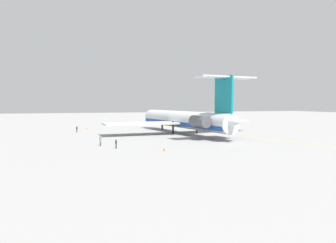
{
  "coord_description": "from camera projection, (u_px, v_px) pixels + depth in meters",
  "views": [
    {
      "loc": [
        -77.27,
        35.06,
        7.96
      ],
      "look_at": [
        -0.18,
        9.91,
        3.19
      ],
      "focal_mm": 33.94,
      "sensor_mm": 36.0,
      "label": 1
    }
  ],
  "objects": [
    {
      "name": "ground",
      "position": [
        203.0,
        133.0,
        84.65
      ],
      "size": [
        364.18,
        364.18,
        0.0
      ],
      "primitive_type": "plane",
      "color": "gray"
    },
    {
      "name": "main_jetliner",
      "position": [
        185.0,
        119.0,
        81.26
      ],
      "size": [
        46.52,
        41.24,
        13.56
      ],
      "rotation": [
        0.0,
        0.0,
        0.14
      ],
      "color": "silver",
      "rests_on": "ground"
    },
    {
      "name": "ground_crew_near_nose",
      "position": [
        116.0,
        142.0,
        55.39
      ],
      "size": [
        0.38,
        0.27,
        1.68
      ],
      "rotation": [
        0.0,
        0.0,
        5.24
      ],
      "color": "black",
      "rests_on": "ground"
    },
    {
      "name": "ground_crew_near_tail",
      "position": [
        100.0,
        140.0,
        58.76
      ],
      "size": [
        0.28,
        0.45,
        1.76
      ],
      "rotation": [
        0.0,
        0.0,
        6.26
      ],
      "color": "black",
      "rests_on": "ground"
    },
    {
      "name": "ground_crew_portside",
      "position": [
        213.0,
        123.0,
        109.41
      ],
      "size": [
        0.26,
        0.37,
        1.65
      ],
      "rotation": [
        0.0,
        0.0,
        0.54
      ],
      "color": "black",
      "rests_on": "ground"
    },
    {
      "name": "ground_crew_starboard",
      "position": [
        77.0,
        128.0,
        85.32
      ],
      "size": [
        0.27,
        0.38,
        1.69
      ],
      "rotation": [
        0.0,
        0.0,
        2.61
      ],
      "color": "black",
      "rests_on": "ground"
    },
    {
      "name": "safety_cone_nose",
      "position": [
        164.0,
        149.0,
        52.51
      ],
      "size": [
        0.4,
        0.4,
        0.55
      ],
      "primitive_type": "cone",
      "color": "#EA590F",
      "rests_on": "ground"
    },
    {
      "name": "safety_cone_wingtip",
      "position": [
        87.0,
        128.0,
        95.77
      ],
      "size": [
        0.4,
        0.4,
        0.55
      ],
      "primitive_type": "cone",
      "color": "#EA590F",
      "rests_on": "ground"
    },
    {
      "name": "safety_cone_tail",
      "position": [
        193.0,
        124.0,
        113.67
      ],
      "size": [
        0.4,
        0.4,
        0.55
      ],
      "primitive_type": "cone",
      "color": "#EA590F",
      "rests_on": "ground"
    },
    {
      "name": "taxiway_centreline",
      "position": [
        214.0,
        132.0,
        85.47
      ],
      "size": [
        96.23,
        21.11,
        0.01
      ],
      "primitive_type": "cube",
      "rotation": [
        0.0,
        0.0,
        0.21
      ],
      "color": "gold",
      "rests_on": "ground"
    }
  ]
}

